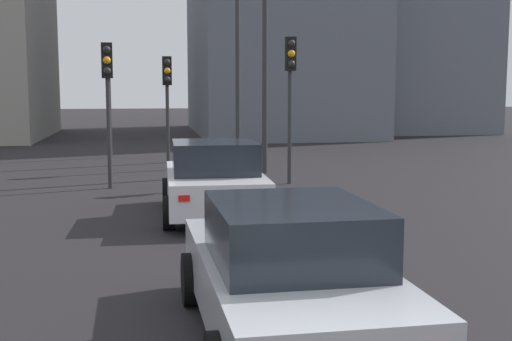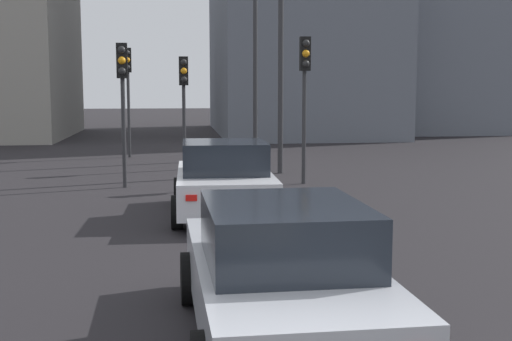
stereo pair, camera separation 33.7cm
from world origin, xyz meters
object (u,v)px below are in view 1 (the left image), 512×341
street_lamp_kerbside (238,45)px  street_lamp_far (265,12)px  car_silver_second (288,274)px  traffic_light_near_right (290,79)px  traffic_light_far_left (108,84)px  traffic_light_near_left (167,88)px  traffic_light_far_right (109,79)px  car_white_lead (214,180)px

street_lamp_kerbside → street_lamp_far: street_lamp_far is taller
street_lamp_kerbside → car_silver_second: bearing=173.9°
street_lamp_kerbside → street_lamp_far: 4.27m
traffic_light_near_right → street_lamp_kerbside: street_lamp_kerbside is taller
traffic_light_far_left → street_lamp_kerbside: 8.05m
car_silver_second → street_lamp_kerbside: bearing=-7.3°
traffic_light_far_left → street_lamp_far: 5.59m
traffic_light_near_left → street_lamp_far: size_ratio=0.43×
car_silver_second → traffic_light_far_right: traffic_light_far_right is taller
car_silver_second → street_lamp_far: bearing=-10.3°
car_white_lead → street_lamp_far: (6.65, -2.23, 4.12)m
street_lamp_kerbside → traffic_light_near_left: bearing=138.6°
traffic_light_near_right → traffic_light_far_left: 4.82m
car_silver_second → traffic_light_far_left: bearing=10.8°
traffic_light_far_right → street_lamp_far: size_ratio=0.49×
traffic_light_near_right → traffic_light_far_left: bearing=-88.7°
traffic_light_near_left → street_lamp_far: street_lamp_far is taller
car_white_lead → street_lamp_kerbside: (10.85, -1.97, 3.41)m
traffic_light_near_right → street_lamp_far: 3.12m
car_silver_second → street_lamp_kerbside: 18.22m
traffic_light_far_right → street_lamp_far: (-5.31, -4.91, 1.93)m
street_lamp_kerbside → traffic_light_near_right: bearing=-175.3°
traffic_light_far_left → traffic_light_far_right: (7.78, 0.37, 0.22)m
traffic_light_near_left → traffic_light_far_left: size_ratio=0.95×
traffic_light_near_right → traffic_light_far_right: 9.27m
traffic_light_far_right → street_lamp_far: 7.48m
traffic_light_near_left → traffic_light_near_right: traffic_light_near_right is taller
traffic_light_far_right → street_lamp_kerbside: size_ratio=0.58×
traffic_light_far_right → street_lamp_kerbside: street_lamp_kerbside is taller
traffic_light_near_right → street_lamp_kerbside: size_ratio=0.57×
traffic_light_near_left → traffic_light_near_right: size_ratio=0.90×
street_lamp_far → traffic_light_near_right: bearing=-173.2°
traffic_light_far_left → car_white_lead: bearing=27.1°
car_silver_second → street_lamp_far: 14.37m
car_white_lead → street_lamp_kerbside: bearing=-9.0°
car_silver_second → traffic_light_near_right: 11.68m
traffic_light_near_right → traffic_light_far_right: bearing=-145.8°
traffic_light_near_right → street_lamp_far: size_ratio=0.47×
traffic_light_near_right → traffic_light_far_left: size_ratio=1.06×
car_white_lead → traffic_light_far_left: size_ratio=1.08×
traffic_light_near_right → car_silver_second: bearing=-12.2°
traffic_light_near_left → traffic_light_near_right: bearing=38.2°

